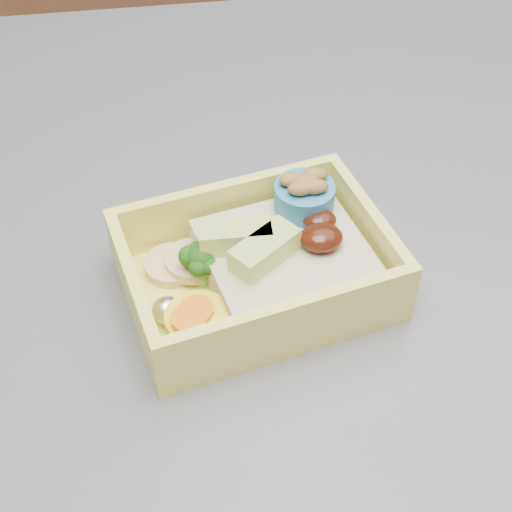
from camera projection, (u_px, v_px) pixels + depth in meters
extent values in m
cube|color=brown|center=(236.00, 15.00, 1.72)|extent=(3.20, 0.60, 0.90)
cube|color=#39393E|center=(463.00, 294.00, 0.50)|extent=(1.24, 0.84, 0.04)
cube|color=#EBE361|center=(256.00, 286.00, 0.47)|extent=(0.19, 0.15, 0.01)
cube|color=#EBE361|center=(227.00, 206.00, 0.49)|extent=(0.16, 0.04, 0.04)
cube|color=#EBE361|center=(290.00, 326.00, 0.42)|extent=(0.16, 0.04, 0.04)
cube|color=#EBE361|center=(367.00, 230.00, 0.47)|extent=(0.03, 0.10, 0.04)
cube|color=#EBE361|center=(135.00, 295.00, 0.43)|extent=(0.03, 0.10, 0.04)
cube|color=tan|center=(285.00, 261.00, 0.46)|extent=(0.12, 0.11, 0.03)
ellipsoid|color=#341107|center=(321.00, 238.00, 0.45)|extent=(0.03, 0.03, 0.02)
ellipsoid|color=#341107|center=(320.00, 220.00, 0.46)|extent=(0.03, 0.02, 0.01)
cube|color=#BFD36E|center=(265.00, 250.00, 0.44)|extent=(0.05, 0.04, 0.02)
cube|color=#BFD36E|center=(235.00, 236.00, 0.45)|extent=(0.05, 0.02, 0.02)
cylinder|color=#7AAC5C|center=(203.00, 274.00, 0.46)|extent=(0.01, 0.01, 0.01)
sphere|color=#205313|center=(201.00, 256.00, 0.45)|extent=(0.02, 0.02, 0.02)
sphere|color=#205313|center=(211.00, 252.00, 0.46)|extent=(0.01, 0.01, 0.01)
sphere|color=#205313|center=(190.00, 256.00, 0.45)|extent=(0.01, 0.01, 0.01)
sphere|color=#205313|center=(209.00, 265.00, 0.45)|extent=(0.01, 0.01, 0.01)
sphere|color=#205313|center=(199.00, 267.00, 0.45)|extent=(0.01, 0.01, 0.01)
sphere|color=#205313|center=(198.00, 251.00, 0.46)|extent=(0.01, 0.01, 0.01)
cylinder|color=yellow|center=(199.00, 325.00, 0.43)|extent=(0.04, 0.04, 0.02)
cylinder|color=orange|center=(196.00, 310.00, 0.43)|extent=(0.02, 0.02, 0.00)
cylinder|color=orange|center=(189.00, 319.00, 0.42)|extent=(0.02, 0.02, 0.00)
cylinder|color=tan|center=(172.00, 265.00, 0.47)|extent=(0.04, 0.04, 0.01)
cylinder|color=tan|center=(193.00, 261.00, 0.47)|extent=(0.04, 0.04, 0.01)
ellipsoid|color=silver|center=(210.00, 241.00, 0.48)|extent=(0.02, 0.02, 0.02)
ellipsoid|color=silver|center=(167.00, 310.00, 0.44)|extent=(0.02, 0.02, 0.02)
cylinder|color=teal|center=(304.00, 197.00, 0.47)|extent=(0.04, 0.04, 0.02)
ellipsoid|color=brown|center=(305.00, 181.00, 0.46)|extent=(0.02, 0.01, 0.01)
ellipsoid|color=brown|center=(315.00, 175.00, 0.47)|extent=(0.02, 0.01, 0.01)
ellipsoid|color=brown|center=(292.00, 179.00, 0.47)|extent=(0.02, 0.01, 0.01)
ellipsoid|color=brown|center=(315.00, 187.00, 0.46)|extent=(0.02, 0.01, 0.01)
ellipsoid|color=brown|center=(301.00, 188.00, 0.46)|extent=(0.02, 0.01, 0.01)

